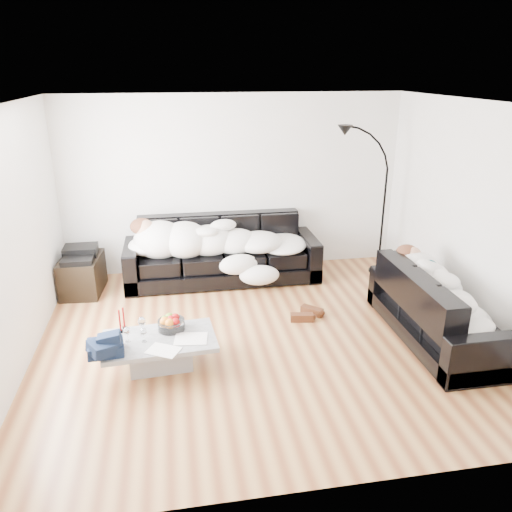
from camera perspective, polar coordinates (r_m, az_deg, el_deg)
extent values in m
plane|color=brown|center=(5.84, 0.51, -9.32)|extent=(5.00, 5.00, 0.00)
cube|color=silver|center=(7.46, -2.58, 8.16)|extent=(5.00, 0.02, 2.60)
cube|color=silver|center=(5.47, -26.19, 1.23)|extent=(0.02, 4.50, 2.60)
cube|color=silver|center=(6.24, 23.81, 3.86)|extent=(0.02, 4.50, 2.60)
plane|color=white|center=(5.06, 0.60, 17.04)|extent=(5.00, 5.00, 0.00)
cube|color=black|center=(7.23, -3.90, 0.70)|extent=(2.76, 0.96, 0.90)
cube|color=black|center=(6.02, 20.14, -5.39)|extent=(0.85, 1.99, 0.81)
ellipsoid|color=#0B4A51|center=(6.37, 17.37, -0.51)|extent=(0.42, 0.38, 0.20)
cube|color=#939699|center=(5.35, -10.87, -10.79)|extent=(1.18, 0.74, 0.33)
cylinder|color=white|center=(5.37, -9.67, -7.45)|extent=(0.34, 0.34, 0.18)
cylinder|color=white|center=(5.35, -12.89, -7.75)|extent=(0.08, 0.08, 0.19)
cylinder|color=white|center=(5.24, -14.51, -8.68)|extent=(0.07, 0.07, 0.16)
cylinder|color=white|center=(5.20, -12.70, -8.80)|extent=(0.07, 0.07, 0.15)
cylinder|color=maroon|center=(5.40, -15.30, -7.23)|extent=(0.06, 0.06, 0.26)
cylinder|color=maroon|center=(5.47, -14.88, -6.90)|extent=(0.05, 0.05, 0.25)
cube|color=silver|center=(5.20, -7.45, -9.32)|extent=(0.36, 0.29, 0.01)
cube|color=silver|center=(5.05, -10.54, -10.53)|extent=(0.38, 0.34, 0.01)
cube|color=black|center=(7.27, -19.23, -2.04)|extent=(0.57, 0.78, 0.51)
cube|color=black|center=(7.15, -19.53, 0.32)|extent=(0.44, 0.34, 0.13)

